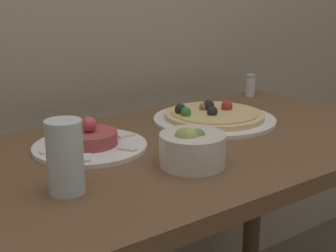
{
  "coord_description": "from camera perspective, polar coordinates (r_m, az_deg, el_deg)",
  "views": [
    {
      "loc": [
        -0.58,
        -0.49,
        1.09
      ],
      "look_at": [
        0.01,
        0.33,
        0.79
      ],
      "focal_mm": 50.0,
      "sensor_mm": 36.0,
      "label": 1
    }
  ],
  "objects": [
    {
      "name": "small_bowl",
      "position": [
        0.92,
        2.93,
        -2.63
      ],
      "size": [
        0.13,
        0.13,
        0.08
      ],
      "color": "silver",
      "rests_on": "dining_table"
    },
    {
      "name": "tartare_plate",
      "position": [
        1.04,
        -9.5,
        -1.99
      ],
      "size": [
        0.25,
        0.25,
        0.07
      ],
      "color": "white",
      "rests_on": "dining_table"
    },
    {
      "name": "pizza_plate",
      "position": [
        1.24,
        5.6,
        1.18
      ],
      "size": [
        0.32,
        0.32,
        0.05
      ],
      "color": "white",
      "rests_on": "dining_table"
    },
    {
      "name": "drinking_glass",
      "position": [
        0.81,
        -12.42,
        -3.71
      ],
      "size": [
        0.06,
        0.06,
        0.13
      ],
      "color": "silver",
      "rests_on": "dining_table"
    },
    {
      "name": "salt_shaker",
      "position": [
        1.54,
        10.01,
        4.88
      ],
      "size": [
        0.03,
        0.03,
        0.07
      ],
      "color": "silver",
      "rests_on": "dining_table"
    },
    {
      "name": "dining_table",
      "position": [
        1.09,
        0.03,
        -8.65
      ],
      "size": [
        1.22,
        0.61,
        0.75
      ],
      "color": "brown",
      "rests_on": "ground_plane"
    }
  ]
}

